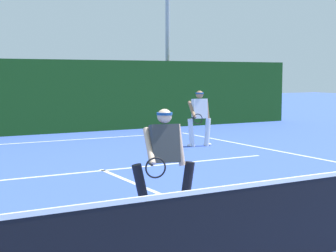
# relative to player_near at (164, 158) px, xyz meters

# --- Properties ---
(court_line_baseline_far) EXTENTS (10.62, 0.10, 0.01)m
(court_line_baseline_far) POSITION_rel_player_near_xyz_m (0.63, 9.41, -0.88)
(court_line_baseline_far) COLOR white
(court_line_baseline_far) RESTS_ON ground_plane
(court_line_service) EXTENTS (8.65, 0.10, 0.01)m
(court_line_service) POSITION_rel_player_near_xyz_m (0.63, 3.91, -0.88)
(court_line_service) COLOR white
(court_line_service) RESTS_ON ground_plane
(court_line_centre) EXTENTS (0.10, 6.40, 0.01)m
(court_line_centre) POSITION_rel_player_near_xyz_m (0.63, 0.85, -0.88)
(court_line_centre) COLOR white
(court_line_centre) RESTS_ON ground_plane
(tennis_net) EXTENTS (11.63, 0.09, 1.09)m
(tennis_net) POSITION_rel_player_near_xyz_m (0.63, -2.35, -0.38)
(tennis_net) COLOR #1E4723
(tennis_net) RESTS_ON ground_plane
(player_near) EXTENTS (1.03, 0.85, 1.61)m
(player_near) POSITION_rel_player_near_xyz_m (0.00, 0.00, 0.00)
(player_near) COLOR black
(player_near) RESTS_ON ground_plane
(player_far) EXTENTS (0.93, 0.88, 1.64)m
(player_far) POSITION_rel_player_near_xyz_m (4.56, 6.13, 0.02)
(player_far) COLOR silver
(player_far) RESTS_ON ground_plane
(back_fence_windscreen) EXTENTS (23.48, 0.12, 2.63)m
(back_fence_windscreen) POSITION_rel_player_near_xyz_m (0.63, 11.47, 0.43)
(back_fence_windscreen) COLOR #153F15
(back_fence_windscreen) RESTS_ON ground_plane
(light_pole) EXTENTS (0.55, 0.44, 6.40)m
(light_pole) POSITION_rel_player_near_xyz_m (7.16, 12.69, 3.12)
(light_pole) COLOR #9EA39E
(light_pole) RESTS_ON ground_plane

